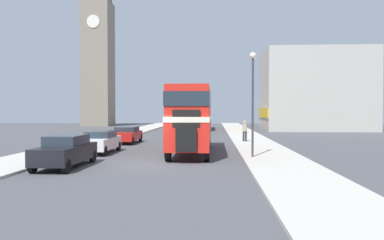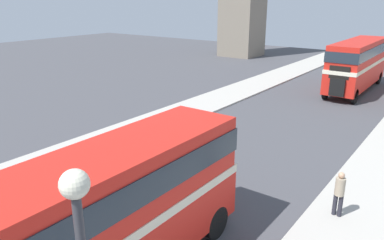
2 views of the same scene
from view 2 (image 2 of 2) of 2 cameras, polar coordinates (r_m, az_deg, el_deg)
The scene contains 4 objects.
double_decker_bus at distance 10.19m, azimuth -14.52°, elevation -14.24°, with size 2.38×10.44×4.10m.
bus_distant at distance 35.54m, azimuth 23.93°, elevation 8.17°, with size 2.53×10.88×4.35m.
car_parked_far at distance 18.85m, azimuth -9.72°, elevation -4.24°, with size 1.83×4.38×1.36m.
pedestrian_walking at distance 14.87m, azimuth 21.54°, elevation -10.08°, with size 0.35×0.35×1.75m.
Camera 2 is at (8.94, -0.05, 7.83)m, focal length 35.00 mm.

